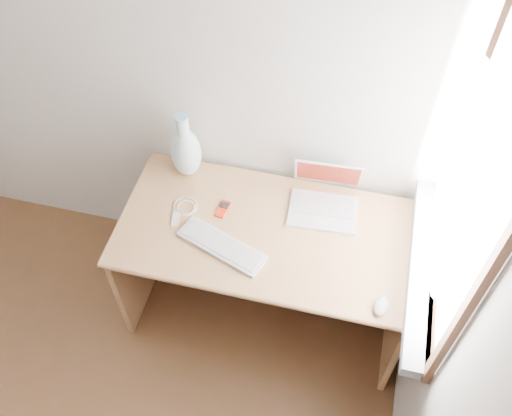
% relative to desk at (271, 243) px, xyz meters
% --- Properties ---
extents(back_wall, '(3.50, 0.04, 2.60)m').
position_rel_desk_xyz_m(back_wall, '(-1.02, 0.29, 0.79)').
color(back_wall, white).
rests_on(back_wall, floor).
extents(window, '(0.11, 0.99, 1.10)m').
position_rel_desk_xyz_m(window, '(0.70, -0.16, 0.77)').
color(window, white).
rests_on(window, right_wall).
extents(desk, '(1.35, 0.68, 0.71)m').
position_rel_desk_xyz_m(desk, '(0.00, 0.00, 0.00)').
color(desk, tan).
rests_on(desk, floor).
extents(laptop, '(0.32, 0.28, 0.21)m').
position_rel_desk_xyz_m(laptop, '(0.22, 0.12, 0.25)').
color(laptop, white).
rests_on(laptop, desk).
extents(external_keyboard, '(0.43, 0.25, 0.02)m').
position_rel_desk_xyz_m(external_keyboard, '(-0.18, -0.21, 0.21)').
color(external_keyboard, white).
rests_on(external_keyboard, desk).
extents(mouse, '(0.07, 0.10, 0.03)m').
position_rel_desk_xyz_m(mouse, '(0.53, -0.35, 0.22)').
color(mouse, white).
rests_on(mouse, desk).
extents(ipod, '(0.06, 0.10, 0.01)m').
position_rel_desk_xyz_m(ipod, '(-0.23, -0.01, 0.21)').
color(ipod, red).
rests_on(ipod, desk).
extents(cable_coil, '(0.14, 0.14, 0.01)m').
position_rel_desk_xyz_m(cable_coil, '(-0.40, -0.03, 0.21)').
color(cable_coil, white).
rests_on(cable_coil, desk).
extents(remote, '(0.05, 0.09, 0.01)m').
position_rel_desk_xyz_m(remote, '(-0.42, -0.12, 0.21)').
color(remote, white).
rests_on(remote, desk).
extents(vase, '(0.14, 0.14, 0.37)m').
position_rel_desk_xyz_m(vase, '(-0.45, 0.17, 0.35)').
color(vase, white).
rests_on(vase, desk).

